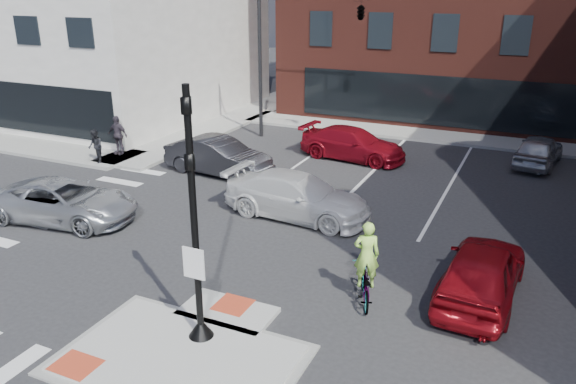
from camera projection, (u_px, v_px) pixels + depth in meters
The scene contains 17 objects.
ground at pixel (192, 349), 13.08m from camera, with size 120.00×120.00×0.00m, color #28282B.
refuge_island at pixel (186, 353), 12.84m from camera, with size 5.40×4.65×0.13m.
sidewalk_nw at pixel (99, 129), 32.65m from camera, with size 23.50×20.50×0.15m.
sidewalk_n at pixel (466, 138), 30.59m from camera, with size 26.00×3.00×0.15m, color gray.
building_nw at pixel (80, 44), 37.25m from camera, with size 20.40×16.40×14.40m.
building_far_left at pixel (444, 15), 57.16m from camera, with size 10.00×12.00×10.00m, color slate.
signal_pole at pixel (196, 251), 12.60m from camera, with size 0.60×0.60×5.98m.
mast_arm_signal at pixel (332, 22), 27.60m from camera, with size 6.10×2.24×8.00m.
silver_suv at pixel (64, 201), 19.94m from camera, with size 2.44×5.29×1.47m, color #B8BABF.
red_sedan at pixel (482, 271), 14.92m from camera, with size 1.91×4.74×1.62m, color maroon.
white_pickup at pixel (297, 196), 20.26m from camera, with size 2.22×5.47×1.59m, color silver.
bg_car_dark at pixel (218, 156), 24.84m from camera, with size 1.73×4.95×1.63m, color black.
bg_car_silver at pixel (539, 150), 26.06m from camera, with size 1.73×4.29×1.46m, color #BABDC2.
bg_car_red at pixel (353, 144), 27.03m from camera, with size 2.11×5.19×1.51m, color maroon.
cyclist at pixel (365, 275), 14.80m from camera, with size 1.26×1.95×2.30m.
pedestrian_a at pixel (95, 146), 25.98m from camera, with size 0.76×0.59×1.56m, color black.
pedestrian_b at pixel (118, 135), 27.24m from camera, with size 1.11×0.46×1.89m, color #332D37.
Camera 1 is at (6.64, -9.03, 7.99)m, focal length 35.00 mm.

